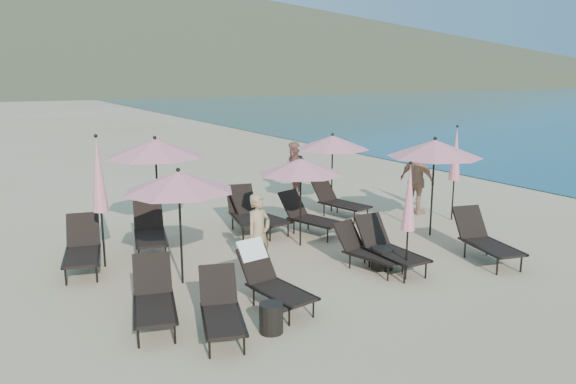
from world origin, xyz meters
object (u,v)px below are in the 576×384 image
lounger_8 (246,212)px  umbrella_closed_2 (99,176)px  lounger_4 (367,249)px  lounger_10 (309,215)px  lounger_1 (221,308)px  side_table_0 (271,318)px  umbrella_open_3 (155,148)px  umbrella_open_4 (332,142)px  lounger_2 (270,278)px  umbrella_open_1 (301,166)px  lounger_11 (338,200)px  lounger_5 (485,239)px  umbrella_closed_0 (409,198)px  lounger_6 (82,247)px  umbrella_closed_1 (456,155)px  umbrella_open_0 (179,182)px  lounger_9 (258,213)px  beachgoer_c (417,180)px  side_table_1 (382,258)px  beachgoer_b (294,170)px  lounger_0 (154,297)px  umbrella_open_2 (435,148)px  lounger_7 (150,231)px

lounger_8 → umbrella_closed_2: (-3.66, -0.85, 1.41)m
lounger_4 → lounger_10: bearing=69.3°
lounger_1 → lounger_10: lounger_10 is taller
umbrella_closed_2 → side_table_0: (1.54, -4.34, -1.67)m
umbrella_open_3 → umbrella_open_4: 5.14m
lounger_2 → umbrella_open_1: (2.19, 2.60, 1.36)m
lounger_11 → umbrella_open_4: 1.64m
lounger_4 → lounger_5: (2.48, -0.85, 0.07)m
umbrella_open_4 → umbrella_closed_0: size_ratio=0.97×
lounger_6 → umbrella_closed_1: (9.38, -0.95, 1.31)m
lounger_6 → lounger_11: size_ratio=1.01×
lounger_11 → side_table_0: bearing=-146.3°
umbrella_open_0 → umbrella_closed_1: bearing=5.5°
lounger_11 → side_table_0: lounger_11 is taller
lounger_8 → lounger_10: (1.27, -0.94, -0.04)m
lounger_2 → umbrella_closed_0: bearing=-12.7°
lounger_6 → lounger_5: bearing=-12.9°
lounger_5 → lounger_9: (-3.15, 4.36, 0.00)m
lounger_5 → beachgoer_c: 4.06m
umbrella_closed_1 → side_table_1: bearing=-153.5°
umbrella_closed_1 → beachgoer_b: 5.19m
lounger_4 → side_table_1: lounger_4 is taller
lounger_0 → umbrella_closed_0: umbrella_closed_0 is taller
beachgoer_b → lounger_8: bearing=-42.8°
lounger_5 → lounger_10: size_ratio=1.03×
umbrella_open_1 → side_table_0: (-2.68, -3.53, -1.62)m
lounger_11 → umbrella_open_2: size_ratio=0.76×
lounger_2 → umbrella_closed_1: umbrella_closed_1 is taller
lounger_1 → umbrella_closed_2: bearing=120.1°
umbrella_open_4 → lounger_1: bearing=-136.6°
lounger_10 → side_table_1: bearing=-108.1°
lounger_4 → umbrella_closed_2: bearing=135.0°
lounger_2 → side_table_0: size_ratio=3.63×
beachgoer_b → umbrella_closed_1: bearing=30.3°
lounger_6 → lounger_0: bearing=-67.7°
umbrella_open_2 → side_table_0: 6.71m
lounger_0 → side_table_0: 1.90m
umbrella_closed_1 → umbrella_open_3: bearing=163.2°
lounger_0 → side_table_0: lounger_0 is taller
lounger_2 → beachgoer_c: size_ratio=0.90×
umbrella_closed_2 → beachgoer_c: umbrella_closed_2 is taller
lounger_6 → lounger_8: bearing=24.8°
lounger_7 → beachgoer_b: (5.62, 3.13, 0.41)m
lounger_6 → umbrella_open_4: bearing=25.2°
lounger_8 → umbrella_closed_1: umbrella_closed_1 is taller
lounger_10 → umbrella_closed_2: size_ratio=0.67×
umbrella_closed_1 → umbrella_open_0: bearing=-174.5°
umbrella_closed_2 → beachgoer_b: umbrella_closed_2 is taller
side_table_0 → side_table_1: bearing=22.5°
lounger_5 → lounger_7: (-5.93, 4.21, -0.01)m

